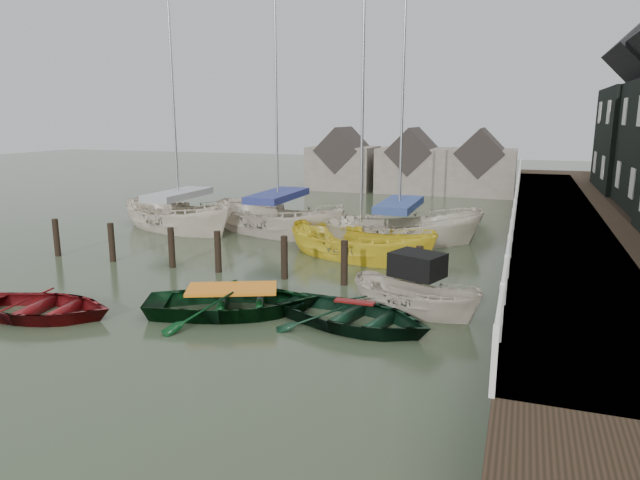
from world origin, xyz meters
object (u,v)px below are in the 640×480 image
at_px(sailboat_e, 180,221).
at_px(rowboat_dkgreen, 354,326).
at_px(sailboat_c, 360,257).
at_px(rowboat_green, 233,313).
at_px(rowboat_red, 42,317).
at_px(sailboat_a, 180,228).
at_px(sailboat_b, 278,232).
at_px(motorboat, 415,307).
at_px(sailboat_d, 398,241).

bearing_deg(sailboat_e, rowboat_dkgreen, -126.43).
bearing_deg(rowboat_dkgreen, sailboat_e, 62.84).
bearing_deg(sailboat_c, rowboat_dkgreen, -146.33).
bearing_deg(sailboat_c, rowboat_green, -172.98).
bearing_deg(rowboat_red, sailboat_c, -41.73).
height_order(rowboat_green, sailboat_c, sailboat_c).
relative_size(sailboat_a, sailboat_b, 1.00).
relative_size(motorboat, sailboat_b, 0.36).
relative_size(sailboat_b, sailboat_d, 0.87).
distance_m(motorboat, sailboat_b, 11.33).
bearing_deg(sailboat_c, sailboat_b, 75.38).
distance_m(rowboat_red, motorboat, 9.80).
xyz_separation_m(rowboat_green, sailboat_c, (1.52, 7.05, 0.01)).
bearing_deg(motorboat, rowboat_red, 133.13).
height_order(sailboat_a, sailboat_d, sailboat_d).
relative_size(sailboat_c, sailboat_d, 0.81).
bearing_deg(sailboat_e, rowboat_red, -156.48).
height_order(rowboat_green, sailboat_e, sailboat_e).
bearing_deg(sailboat_d, rowboat_dkgreen, 171.26).
height_order(rowboat_red, sailboat_d, sailboat_d).
distance_m(rowboat_green, sailboat_b, 10.66).
bearing_deg(sailboat_c, sailboat_d, 4.51).
height_order(motorboat, sailboat_b, sailboat_b).
bearing_deg(rowboat_green, sailboat_c, -35.45).
relative_size(rowboat_dkgreen, sailboat_c, 0.39).
relative_size(rowboat_dkgreen, sailboat_a, 0.36).
relative_size(rowboat_green, sailboat_b, 0.40).
xyz_separation_m(sailboat_c, sailboat_d, (0.79, 3.02, 0.05)).
height_order(sailboat_d, sailboat_e, sailboat_d).
xyz_separation_m(rowboat_red, sailboat_c, (6.09, 8.95, 0.01)).
bearing_deg(rowboat_dkgreen, motorboat, -21.28).
bearing_deg(sailboat_b, sailboat_d, -71.37).
xyz_separation_m(sailboat_b, sailboat_d, (5.47, -0.11, 0.01)).
bearing_deg(rowboat_dkgreen, sailboat_a, 64.69).
xyz_separation_m(motorboat, sailboat_e, (-13.29, 9.15, -0.05)).
relative_size(sailboat_b, sailboat_e, 1.15).
bearing_deg(rowboat_green, rowboat_dkgreen, -110.29).
relative_size(rowboat_red, sailboat_e, 0.40).
relative_size(motorboat, sailboat_d, 0.31).
bearing_deg(rowboat_red, sailboat_a, 8.33).
relative_size(sailboat_c, sailboat_e, 1.07).
bearing_deg(sailboat_a, rowboat_red, -143.38).
bearing_deg(rowboat_green, sailboat_b, -6.06).
distance_m(rowboat_dkgreen, sailboat_d, 9.95).
height_order(rowboat_red, rowboat_green, rowboat_green).
height_order(rowboat_green, rowboat_dkgreen, rowboat_green).
height_order(rowboat_red, sailboat_a, sailboat_a).
bearing_deg(rowboat_green, sailboat_d, -36.21).
relative_size(sailboat_a, sailboat_c, 1.08).
distance_m(rowboat_red, rowboat_dkgreen, 8.13).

